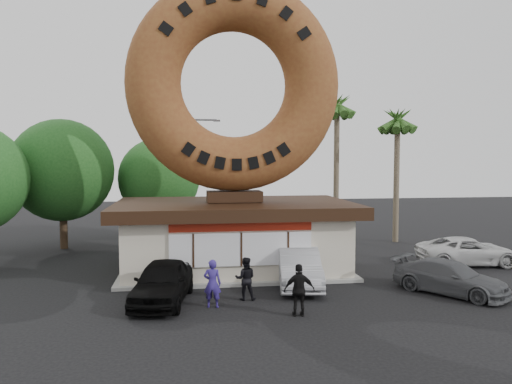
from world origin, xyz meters
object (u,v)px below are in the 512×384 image
at_px(giant_donut, 234,84).
at_px(person_left, 212,283).
at_px(person_center, 245,279).
at_px(car_grey, 450,277).
at_px(person_right, 299,290).
at_px(street_lamp, 192,171).
at_px(car_black, 162,282).
at_px(donut_shop, 234,233).
at_px(car_silver, 299,267).
at_px(car_white, 468,251).

distance_m(giant_donut, person_left, 10.01).
bearing_deg(person_center, car_grey, -174.31).
bearing_deg(person_right, giant_donut, -72.98).
xyz_separation_m(street_lamp, car_grey, (9.93, -15.43, -3.83)).
xyz_separation_m(car_black, car_grey, (11.25, -0.39, -0.13)).
bearing_deg(person_right, person_left, -20.84).
distance_m(donut_shop, person_center, 5.22).
xyz_separation_m(person_center, person_right, (1.59, -2.20, 0.08)).
bearing_deg(street_lamp, car_silver, -72.36).
bearing_deg(car_white, person_center, 116.73).
relative_size(person_right, car_white, 0.36).
bearing_deg(car_white, donut_shop, 92.96).
relative_size(person_right, car_grey, 0.40).
bearing_deg(car_white, car_grey, 148.35).
height_order(person_center, person_right, person_right).
bearing_deg(giant_donut, car_white, -2.66).
height_order(donut_shop, car_grey, donut_shop).
height_order(giant_donut, person_right, giant_donut).
xyz_separation_m(car_black, car_white, (14.96, 4.50, -0.09)).
relative_size(person_center, car_silver, 0.34).
bearing_deg(person_left, car_silver, -135.73).
bearing_deg(person_right, car_black, -20.72).
bearing_deg(street_lamp, person_right, -79.00).
distance_m(street_lamp, car_white, 17.65).
relative_size(car_black, car_white, 0.92).
bearing_deg(person_left, person_right, 164.07).
xyz_separation_m(giant_donut, person_right, (1.51, -7.34, -7.93)).
xyz_separation_m(person_left, person_center, (1.29, 0.78, -0.06)).
relative_size(giant_donut, person_left, 5.75).
bearing_deg(person_center, person_right, 133.60).
bearing_deg(car_grey, person_center, 140.73).
xyz_separation_m(giant_donut, street_lamp, (-1.86, 10.00, -4.35)).
relative_size(giant_donut, person_right, 5.60).
height_order(giant_donut, street_lamp, giant_donut).
bearing_deg(car_black, person_left, -16.40).
height_order(street_lamp, person_right, street_lamp).
xyz_separation_m(person_left, person_right, (2.88, -1.42, 0.02)).
bearing_deg(giant_donut, car_silver, -54.64).
relative_size(street_lamp, car_grey, 1.78).
bearing_deg(car_silver, giant_donut, 133.47).
height_order(car_black, car_grey, car_black).
xyz_separation_m(person_left, car_grey, (9.44, 0.49, -0.22)).
bearing_deg(car_white, person_right, 129.03).
distance_m(street_lamp, car_black, 15.55).
distance_m(person_left, car_silver, 4.54).
distance_m(car_black, car_silver, 5.82).
bearing_deg(person_center, giant_donut, -83.08).
height_order(person_left, car_white, person_left).
bearing_deg(giant_donut, person_right, -78.34).
relative_size(giant_donut, street_lamp, 1.26).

